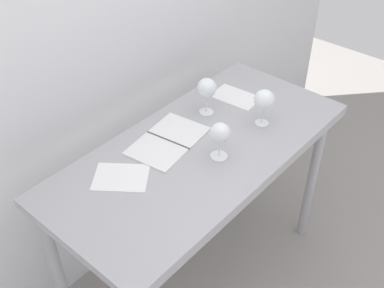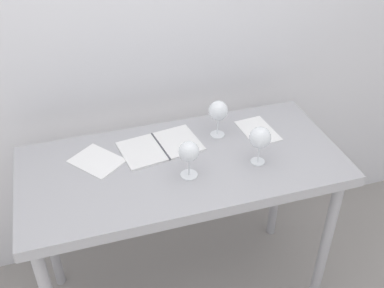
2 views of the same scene
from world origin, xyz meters
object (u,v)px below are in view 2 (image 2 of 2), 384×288
at_px(wine_glass_near_center, 188,153).
at_px(open_notebook, 160,146).
at_px(wine_glass_far_right, 218,111).
at_px(tasting_sheet_lower, 97,161).
at_px(wine_glass_near_right, 260,138).
at_px(tasting_sheet_upper, 258,131).

height_order(wine_glass_near_center, open_notebook, wine_glass_near_center).
relative_size(wine_glass_far_right, tasting_sheet_lower, 0.84).
distance_m(open_notebook, tasting_sheet_lower, 0.29).
relative_size(wine_glass_near_right, tasting_sheet_lower, 0.82).
xyz_separation_m(wine_glass_far_right, open_notebook, (-0.28, -0.02, -0.12)).
bearing_deg(open_notebook, wine_glass_near_center, -82.84).
height_order(wine_glass_near_center, wine_glass_near_right, wine_glass_near_right).
relative_size(wine_glass_near_center, wine_glass_far_right, 0.92).
relative_size(wine_glass_far_right, open_notebook, 0.47).
xyz_separation_m(wine_glass_near_right, tasting_sheet_lower, (-0.66, 0.21, -0.12)).
bearing_deg(wine_glass_far_right, tasting_sheet_upper, -7.37).
bearing_deg(wine_glass_far_right, open_notebook, -176.68).
relative_size(tasting_sheet_upper, tasting_sheet_lower, 1.05).
xyz_separation_m(wine_glass_near_center, tasting_sheet_lower, (-0.35, 0.21, -0.12)).
relative_size(wine_glass_far_right, tasting_sheet_upper, 0.80).
relative_size(wine_glass_near_center, tasting_sheet_upper, 0.74).
xyz_separation_m(tasting_sheet_upper, tasting_sheet_lower, (-0.76, -0.01, 0.00)).
bearing_deg(tasting_sheet_lower, wine_glass_near_center, -68.65).
bearing_deg(tasting_sheet_lower, wine_glass_near_right, -55.47).
xyz_separation_m(open_notebook, tasting_sheet_upper, (0.47, -0.01, -0.00)).
height_order(tasting_sheet_upper, tasting_sheet_lower, same).
relative_size(wine_glass_near_right, wine_glass_far_right, 0.98).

